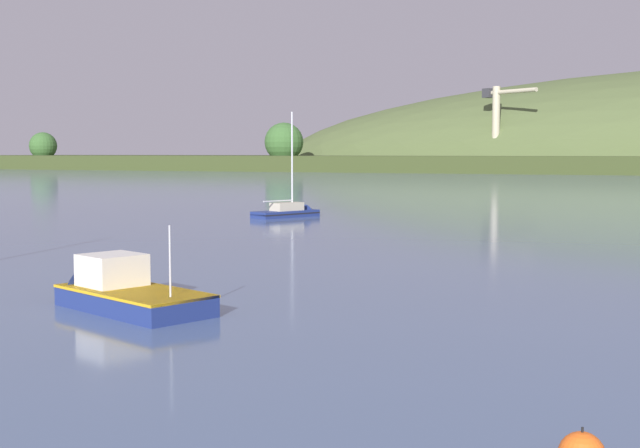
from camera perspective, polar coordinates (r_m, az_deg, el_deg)
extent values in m
cube|color=#35401E|center=(227.98, 19.71, 3.82)|extent=(416.02, 100.63, 3.97)
sphere|color=#38602D|center=(285.30, -18.08, 5.01)|extent=(8.63, 8.63, 8.63)
sphere|color=#38602D|center=(237.98, -2.43, 5.52)|extent=(10.83, 10.83, 10.83)
cube|color=#4C4C51|center=(221.28, 11.67, 3.73)|extent=(5.82, 5.82, 2.00)
cylinder|color=#BCB293|center=(221.36, 11.71, 6.51)|extent=(1.95, 1.95, 19.50)
cylinder|color=#BCB293|center=(217.82, 12.87, 8.68)|extent=(13.22, 7.90, 1.07)
cube|color=#333338|center=(223.58, 11.26, 8.60)|extent=(3.34, 3.51, 2.34)
cube|color=navy|center=(62.45, -2.33, 0.45)|extent=(3.50, 5.51, 0.99)
cone|color=navy|center=(64.17, -0.55, 0.57)|extent=(2.06, 1.82, 1.71)
cube|color=black|center=(62.43, -2.33, 0.71)|extent=(3.52, 5.52, 0.10)
cube|color=#BCB299|center=(62.48, -2.24, 1.18)|extent=(1.96, 2.62, 0.59)
cylinder|color=silver|center=(62.70, -1.88, 4.23)|extent=(0.12, 0.12, 7.23)
cylinder|color=silver|center=(61.91, -2.83, 1.56)|extent=(1.05, 2.60, 0.10)
cube|color=navy|center=(26.04, -12.37, -5.29)|extent=(5.69, 3.81, 0.90)
cone|color=navy|center=(28.23, -15.28, -4.56)|extent=(1.41, 2.24, 2.10)
cube|color=gold|center=(25.97, -12.38, -4.40)|extent=(5.70, 3.85, 0.08)
cube|color=silver|center=(26.87, -13.76, -3.00)|extent=(2.06, 2.09, 0.96)
cube|color=#192833|center=(27.49, -14.60, -2.54)|extent=(0.50, 1.43, 0.54)
cylinder|color=#B2B2B7|center=(24.30, -10.02, -2.47)|extent=(0.06, 0.06, 2.03)
cylinder|color=black|center=(14.18, 17.19, -13.04)|extent=(0.04, 0.04, 0.08)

